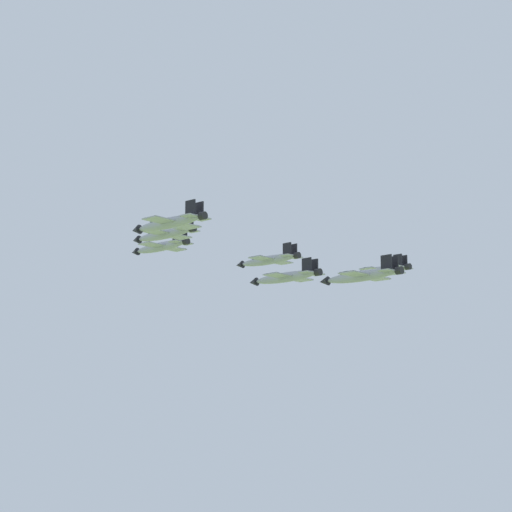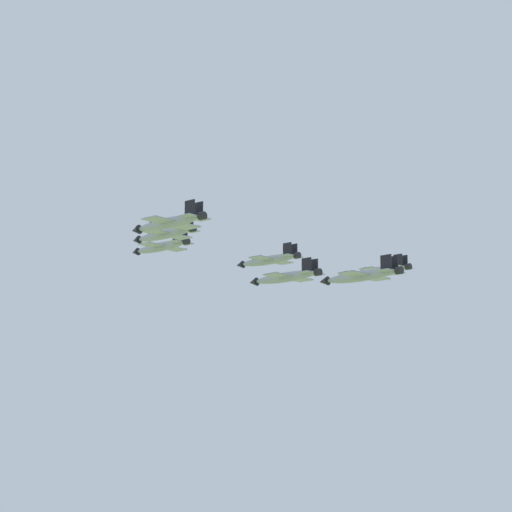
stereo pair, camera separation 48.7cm
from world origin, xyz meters
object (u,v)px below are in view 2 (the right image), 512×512
Objects in this scene: jet_lead at (161,246)px; jet_left_wingman at (164,234)px; jet_trailing at (361,276)px; jet_right_outer at (378,271)px; jet_left_outer at (169,223)px; jet_slot_rear at (285,277)px; jet_right_wingman at (269,260)px.

jet_lead is 21.29m from jet_left_wingman.
jet_left_wingman is at bearing 140.59° from jet_lead.
jet_right_outer is at bearing -58.79° from jet_trailing.
jet_lead is 42.68m from jet_right_outer.
jet_left_outer is (41.85, 6.63, -4.86)m from jet_lead.
jet_left_outer is 0.99× the size of jet_trailing.
jet_trailing is at bearing -179.43° from jet_slot_rear.
jet_lead is at bearing -41.34° from jet_left_outer.
jet_lead reaches higher than jet_left_wingman.
jet_right_outer is at bearing -112.10° from jet_left_wingman.
jet_right_outer is (0.10, 21.18, -2.32)m from jet_right_wingman.
jet_lead is 1.01× the size of jet_slot_rear.
jet_right_outer is (-20.73, 39.05, -3.06)m from jet_left_wingman.
jet_right_wingman is 1.01× the size of jet_slot_rear.
jet_right_wingman is (-20.82, 17.87, -0.74)m from jet_left_wingman.
jet_right_wingman is at bearing -138.69° from jet_lead.
jet_slot_rear is (0.10, 21.18, -7.74)m from jet_left_wingman.
jet_left_outer is 1.01× the size of jet_slot_rear.
jet_left_wingman is 0.96× the size of jet_trailing.
jet_left_wingman reaches higher than jet_left_outer.
jet_right_outer reaches higher than jet_slot_rear.
jet_slot_rear is (20.92, 3.32, -7.01)m from jet_right_wingman.
jet_right_wingman is at bearing -22.28° from jet_trailing.
jet_right_wingman reaches higher than jet_slot_rear.
jet_right_outer is (-41.65, 35.74, -0.27)m from jet_left_outer.
jet_left_wingman is 36.32m from jet_trailing.
jet_right_wingman is 1.00× the size of jet_left_outer.
jet_slot_rear is at bearing 139.12° from jet_right_wingman.
jet_right_outer reaches higher than jet_trailing.
jet_left_outer is (41.75, -14.55, -2.05)m from jet_right_wingman.
jet_left_outer is (20.92, 3.31, -2.79)m from jet_left_wingman.
jet_right_wingman is 44.26m from jet_left_outer.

